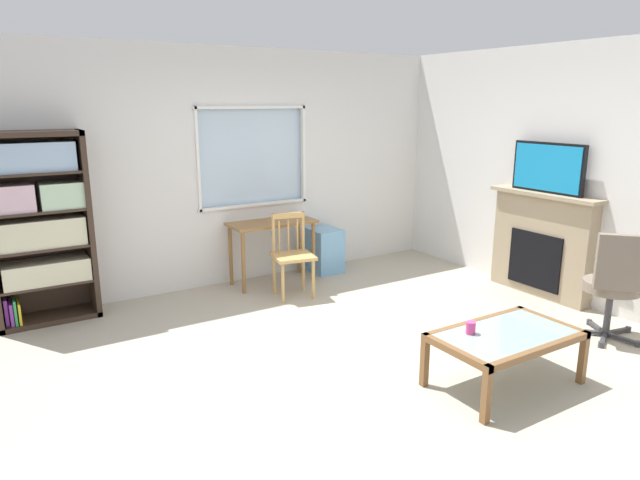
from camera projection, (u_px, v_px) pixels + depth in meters
ground at (355, 356)px, 4.73m from camera, size 6.41×5.92×0.02m
wall_back_with_window at (231, 169)px, 6.42m from camera, size 5.41×0.15×2.66m
wall_right at (575, 175)px, 5.82m from camera, size 0.12×5.12×2.66m
bookshelf at (38, 222)px, 5.25m from camera, size 0.90×0.38×1.82m
desk_under_window at (272, 232)px, 6.47m from camera, size 1.00×0.46×0.73m
wooden_chair at (292, 254)px, 6.07m from camera, size 0.49×0.47×0.90m
plastic_drawer_unit at (325, 250)px, 6.98m from camera, size 0.35×0.40×0.54m
fireplace at (542, 244)px, 6.09m from camera, size 0.26×1.27×1.13m
tv at (548, 168)px, 5.88m from camera, size 0.06×0.84×0.53m
office_chair at (615, 281)px, 4.88m from camera, size 0.63×0.59×1.00m
coffee_table at (506, 340)px, 4.16m from camera, size 1.09×0.65×0.42m
sippy_cup at (471, 328)px, 4.12m from camera, size 0.07×0.07×0.09m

